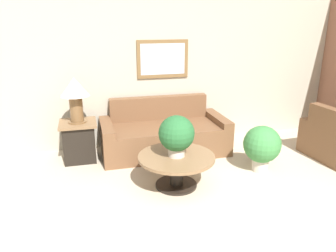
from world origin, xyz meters
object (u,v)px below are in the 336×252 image
Objects in this scene: potted_plant_floor at (262,146)px; couch_main at (164,135)px; potted_plant_on_table at (177,134)px; coffee_table at (176,164)px; table_lamp at (75,92)px; side_table at (79,141)px.

couch_main is at bearing 138.12° from potted_plant_floor.
couch_main is 3.01× the size of potted_plant_floor.
potted_plant_on_table reaches higher than potted_plant_floor.
table_lamp is at bearing 135.33° from coffee_table.
side_table is 2.77m from potted_plant_floor.
potted_plant_on_table is 0.79× the size of potted_plant_floor.
couch_main is 1.36m from side_table.
coffee_table is 1.46× the size of table_lamp.
side_table is at bearing 135.33° from coffee_table.
potted_plant_floor is at bearing 6.41° from potted_plant_on_table.
potted_plant_on_table reaches higher than side_table.
couch_main is at bearing -0.10° from table_lamp.
table_lamp is at bearing 179.90° from couch_main.
couch_main is 1.30m from potted_plant_on_table.
side_table is at bearing 179.90° from couch_main.
coffee_table is at bearing -173.81° from potted_plant_floor.
couch_main is 2.03× the size of coffee_table.
table_lamp is 1.02× the size of potted_plant_floor.
table_lamp is at bearing 157.23° from potted_plant_floor.
potted_plant_on_table is (-0.00, -0.01, 0.41)m from coffee_table.
table_lamp is 1.76m from potted_plant_on_table.
potted_plant_floor is at bearing -22.77° from table_lamp.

